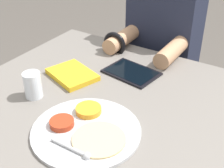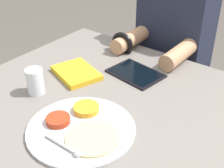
# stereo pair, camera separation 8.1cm
# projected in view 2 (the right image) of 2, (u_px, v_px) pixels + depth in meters

# --- Properties ---
(thali_tray) EXTENTS (0.33, 0.33, 0.03)m
(thali_tray) POSITION_uv_depth(u_px,v_px,m) (81.00, 128.00, 0.93)
(thali_tray) COLOR #B7BABF
(thali_tray) RESTS_ON dining_table
(red_notebook) EXTENTS (0.22, 0.19, 0.02)m
(red_notebook) POSITION_uv_depth(u_px,v_px,m) (76.00, 73.00, 1.21)
(red_notebook) COLOR silver
(red_notebook) RESTS_ON dining_table
(tablet_device) EXTENTS (0.22, 0.17, 0.01)m
(tablet_device) POSITION_uv_depth(u_px,v_px,m) (136.00, 73.00, 1.22)
(tablet_device) COLOR black
(tablet_device) RESTS_ON dining_table
(person_diner) EXTENTS (0.34, 0.42, 1.20)m
(person_diner) POSITION_uv_depth(u_px,v_px,m) (170.00, 69.00, 1.59)
(person_diner) COLOR black
(person_diner) RESTS_ON ground_plane
(drinking_glass) EXTENTS (0.06, 0.06, 0.09)m
(drinking_glass) POSITION_uv_depth(u_px,v_px,m) (35.00, 81.00, 1.09)
(drinking_glass) COLOR silver
(drinking_glass) RESTS_ON dining_table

